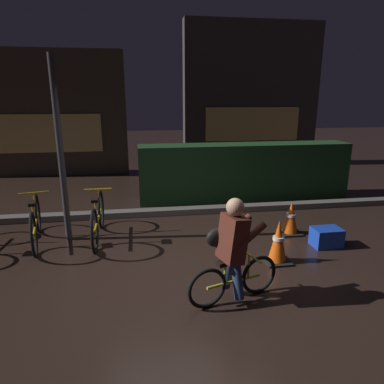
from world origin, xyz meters
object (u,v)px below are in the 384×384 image
object	(u,v)px
street_post	(60,152)
parked_bike_left_mid	(36,222)
cyclist	(232,250)
parked_bike_center_left	(98,219)
blue_crate	(326,237)
traffic_cone_near	(278,242)
traffic_cone_far	(291,218)

from	to	relation	value
street_post	parked_bike_left_mid	size ratio (longest dim) A/B	1.73
street_post	cyclist	size ratio (longest dim) A/B	2.34
parked_bike_center_left	blue_crate	size ratio (longest dim) A/B	3.95
traffic_cone_near	traffic_cone_far	distance (m)	1.17
traffic_cone_far	parked_bike_left_mid	bearing A→B (deg)	176.87
parked_bike_left_mid	parked_bike_center_left	world-z (taller)	parked_bike_center_left
parked_bike_left_mid	traffic_cone_far	distance (m)	4.22
traffic_cone_far	cyclist	xyz separation A→B (m)	(-1.54, -1.80, 0.35)
parked_bike_left_mid	parked_bike_center_left	bearing A→B (deg)	-100.84
street_post	parked_bike_left_mid	world-z (taller)	street_post
parked_bike_center_left	street_post	bearing A→B (deg)	81.12
street_post	cyclist	xyz separation A→B (m)	(2.20, -2.12, -0.83)
parked_bike_left_mid	traffic_cone_near	world-z (taller)	parked_bike_left_mid
street_post	traffic_cone_near	distance (m)	3.57
parked_bike_center_left	parked_bike_left_mid	bearing A→B (deg)	90.46
blue_crate	parked_bike_center_left	bearing A→B (deg)	167.05
traffic_cone_near	cyclist	bearing A→B (deg)	-137.79
parked_bike_left_mid	street_post	bearing A→B (deg)	-90.97
blue_crate	cyclist	world-z (taller)	cyclist
parked_bike_left_mid	cyclist	world-z (taller)	cyclist
traffic_cone_near	parked_bike_center_left	bearing A→B (deg)	154.88
street_post	blue_crate	world-z (taller)	street_post
traffic_cone_far	blue_crate	xyz separation A→B (m)	(0.35, -0.58, -0.13)
street_post	traffic_cone_near	xyz separation A→B (m)	(3.11, -1.30, -1.15)
parked_bike_center_left	traffic_cone_near	distance (m)	2.89
parked_bike_left_mid	traffic_cone_far	bearing A→B (deg)	-104.89
street_post	traffic_cone_near	bearing A→B (deg)	-22.66
street_post	traffic_cone_near	size ratio (longest dim) A/B	4.58
street_post	cyclist	distance (m)	3.17
traffic_cone_far	traffic_cone_near	bearing A→B (deg)	-122.79
traffic_cone_near	traffic_cone_far	xyz separation A→B (m)	(0.63, 0.98, -0.03)
parked_bike_left_mid	blue_crate	xyz separation A→B (m)	(4.56, -0.81, -0.21)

